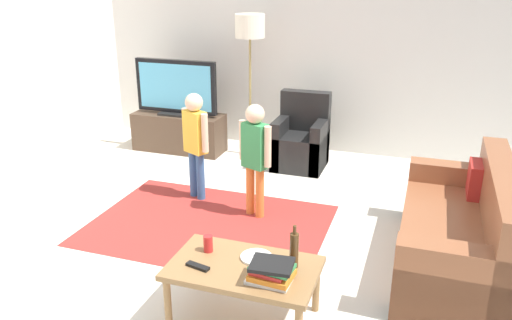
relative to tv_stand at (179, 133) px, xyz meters
The scene contains 16 objects.
ground 2.84m from the tv_stand, 54.20° to the right, with size 7.80×7.80×0.00m, color beige.
wall_back 2.11m from the tv_stand, 22.95° to the left, with size 6.00×0.12×2.70m, color silver.
area_rug 2.25m from the tv_stand, 56.44° to the right, with size 2.20×1.60×0.01m, color #9E2D28.
tv_stand is the anchor object (origin of this frame).
tv 0.60m from the tv_stand, 90.00° to the right, with size 1.10×0.28×0.71m.
couch 3.95m from the tv_stand, 28.43° to the right, with size 0.80×1.80×0.86m.
armchair 1.68m from the tv_stand, ahead, with size 0.60×0.60×0.90m.
floor_lamp 1.62m from the tv_stand, ahead, with size 0.36×0.36×1.78m.
child_near_tv 1.63m from the tv_stand, 56.47° to the right, with size 0.35×0.23×1.13m.
child_center 2.24m from the tv_stand, 43.74° to the right, with size 0.35×0.21×1.12m.
coffee_table 3.69m from the tv_stand, 56.43° to the right, with size 1.00×0.60×0.42m.
book_stack 3.91m from the tv_stand, 54.57° to the right, with size 0.30×0.24×0.14m.
bottle 3.80m from the tv_stand, 51.56° to the right, with size 0.06×0.06×0.31m.
tv_remote 3.65m from the tv_stand, 61.15° to the right, with size 0.17×0.05×0.02m, color black.
soda_can 3.45m from the tv_stand, 59.67° to the right, with size 0.07×0.07×0.12m, color red.
plate 3.62m from the tv_stand, 54.71° to the right, with size 0.22×0.22×0.02m.
Camera 1 is at (1.43, -3.59, 2.29)m, focal length 36.37 mm.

